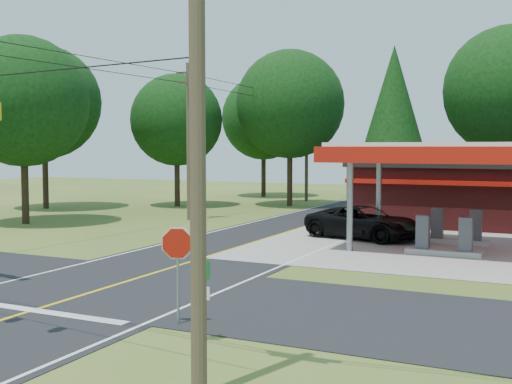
% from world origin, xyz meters
% --- Properties ---
extents(ground, '(120.00, 120.00, 0.00)m').
position_xyz_m(ground, '(0.00, 0.00, 0.00)').
color(ground, '#425B20').
rests_on(ground, ground).
extents(main_highway, '(8.00, 120.00, 0.02)m').
position_xyz_m(main_highway, '(0.00, 0.00, 0.01)').
color(main_highway, black).
rests_on(main_highway, ground).
extents(cross_road, '(70.00, 7.00, 0.02)m').
position_xyz_m(cross_road, '(0.00, 0.00, 0.01)').
color(cross_road, black).
rests_on(cross_road, ground).
extents(lane_center_yellow, '(0.15, 110.00, 0.00)m').
position_xyz_m(lane_center_yellow, '(0.00, 0.00, 0.03)').
color(lane_center_yellow, yellow).
rests_on(lane_center_yellow, main_highway).
extents(gas_canopy, '(10.60, 7.40, 4.88)m').
position_xyz_m(gas_canopy, '(9.00, 13.00, 4.27)').
color(gas_canopy, gray).
rests_on(gas_canopy, ground).
extents(convenience_store, '(16.40, 7.55, 3.80)m').
position_xyz_m(convenience_store, '(10.00, 22.98, 1.92)').
color(convenience_store, maroon).
rests_on(convenience_store, ground).
extents(utility_pole_near_right, '(1.80, 0.30, 11.50)m').
position_xyz_m(utility_pole_near_right, '(7.50, -7.00, 5.96)').
color(utility_pole_near_right, '#473828').
rests_on(utility_pole_near_right, ground).
extents(utility_pole_far_left, '(1.80, 0.30, 10.00)m').
position_xyz_m(utility_pole_far_left, '(-8.00, 18.00, 5.20)').
color(utility_pole_far_left, '#473828').
rests_on(utility_pole_far_left, ground).
extents(utility_pole_north, '(0.30, 0.30, 9.50)m').
position_xyz_m(utility_pole_north, '(-6.50, 35.00, 4.75)').
color(utility_pole_north, '#473828').
rests_on(utility_pole_north, ground).
extents(treeline_backdrop, '(70.27, 51.59, 13.30)m').
position_xyz_m(treeline_backdrop, '(0.82, 24.01, 7.49)').
color(treeline_backdrop, '#332316').
rests_on(treeline_backdrop, ground).
extents(suv_car, '(7.34, 7.34, 1.67)m').
position_xyz_m(suv_car, '(4.50, 14.50, 0.83)').
color(suv_car, black).
rests_on(suv_car, ground).
extents(octagonal_stop_sign, '(0.85, 0.38, 2.62)m').
position_xyz_m(octagonal_stop_sign, '(4.50, -3.01, 1.96)').
color(octagonal_stop_sign, gray).
rests_on(octagonal_stop_sign, ground).
extents(route_sign_post, '(0.47, 0.12, 2.29)m').
position_xyz_m(route_sign_post, '(5.80, -4.03, 1.37)').
color(route_sign_post, gray).
rests_on(route_sign_post, ground).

